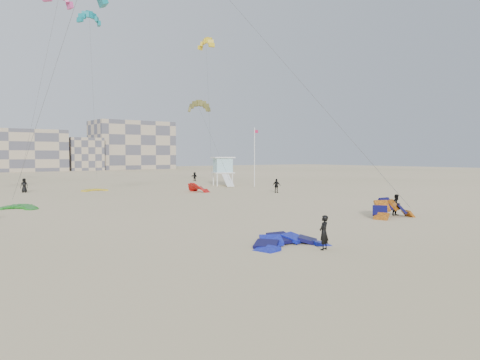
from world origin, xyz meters
TOP-DOWN VIEW (x-y plane):
  - ground at (0.00, 0.00)m, footprint 320.00×320.00m
  - kite_ground_blue at (0.21, 0.16)m, footprint 4.25×4.45m
  - kite_ground_orange at (13.54, 3.53)m, footprint 3.76×3.78m
  - kite_ground_green at (-7.30, 26.00)m, footprint 4.61×4.65m
  - kite_ground_red_far at (15.01, 32.91)m, footprint 3.52×3.39m
  - kite_ground_yellow at (5.20, 42.37)m, footprint 3.11×3.27m
  - kitesurfer_main at (0.86, -1.54)m, footprint 0.71×0.58m
  - kitesurfer_b at (14.96, 4.14)m, footprint 0.80×0.63m
  - kitesurfer_d at (22.01, 26.00)m, footprint 0.86×1.08m
  - kitesurfer_e at (-2.69, 44.88)m, footprint 1.02×0.87m
  - kitesurfer_f at (27.66, 54.60)m, footprint 0.73×1.56m
  - kite_fly_olive at (20.53, 41.55)m, footprint 4.49×11.15m
  - kite_fly_yellow at (28.74, 52.30)m, footprint 3.90×4.99m
  - kite_fly_teal_b at (12.06, 62.88)m, footprint 4.44×9.29m
  - lifeguard_tower_near at (24.34, 40.90)m, footprint 3.92×6.42m
  - flagpole at (26.97, 36.54)m, footprint 0.70×0.11m
  - condo_mid at (10.00, 130.00)m, footprint 32.00×16.00m
  - condo_east at (50.00, 132.00)m, footprint 26.00×14.00m
  - condo_fill_right at (32.00, 128.00)m, footprint 10.00×10.00m

SIDE VIEW (x-z plane):
  - ground at x=0.00m, z-range 0.00..0.00m
  - kite_ground_blue at x=0.21m, z-range -0.94..0.94m
  - kite_ground_orange at x=13.54m, z-range -1.78..1.78m
  - kite_ground_green at x=-7.30m, z-range -0.55..0.55m
  - kite_ground_red_far at x=15.01m, z-range -1.62..1.62m
  - kite_ground_yellow at x=5.20m, z-range -0.28..0.28m
  - kitesurfer_b at x=14.96m, z-range 0.00..1.61m
  - kitesurfer_f at x=27.66m, z-range 0.00..1.62m
  - kitesurfer_main at x=0.86m, z-range 0.00..1.68m
  - kitesurfer_d at x=22.01m, z-range 0.00..1.72m
  - kitesurfer_e at x=-2.69m, z-range 0.00..1.77m
  - lifeguard_tower_near at x=24.34m, z-range -0.02..4.33m
  - flagpole at x=26.97m, z-range 0.20..8.82m
  - condo_fill_right at x=32.00m, z-range 0.00..10.00m
  - condo_mid at x=10.00m, z-range 0.00..12.00m
  - condo_east at x=50.00m, z-range 0.00..16.00m
  - kite_fly_olive at x=20.53m, z-range 5.71..17.51m
  - kite_fly_yellow at x=28.74m, z-range 11.81..35.88m
  - kite_fly_teal_b at x=12.06m, z-range 13.77..41.66m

